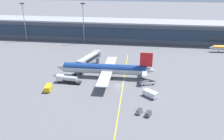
# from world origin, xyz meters

# --- Properties ---
(ground_plane) EXTENTS (700.00, 700.00, 0.00)m
(ground_plane) POSITION_xyz_m (0.00, 0.00, 0.00)
(ground_plane) COLOR slate
(apron_lead_in_line) EXTENTS (3.02, 79.96, 0.01)m
(apron_lead_in_line) POSITION_xyz_m (1.67, 2.00, 0.00)
(apron_lead_in_line) COLOR yellow
(apron_lead_in_line) RESTS_ON ground_plane
(terminal_building) EXTENTS (212.71, 20.56, 14.07)m
(terminal_building) POSITION_xyz_m (-15.53, 75.81, 7.05)
(terminal_building) COLOR #424751
(terminal_building) RESTS_ON ground_plane
(main_airliner) EXTENTS (45.69, 36.11, 12.31)m
(main_airliner) POSITION_xyz_m (-7.24, 8.04, 4.11)
(main_airliner) COLOR #B2B7BC
(main_airliner) RESTS_ON ground_plane
(jet_bridge) EXTENTS (8.58, 20.08, 6.79)m
(jet_bridge) POSITION_xyz_m (-16.46, 18.61, 5.08)
(jet_bridge) COLOR #B2B7BC
(jet_bridge) RESTS_ON ground_plane
(fuel_tanker) EXTENTS (10.96, 3.32, 3.25)m
(fuel_tanker) POSITION_xyz_m (-22.35, -0.33, 1.75)
(fuel_tanker) COLOR #232326
(fuel_tanker) RESTS_ON ground_plane
(lavatory_truck) EXTENTS (5.91, 5.50, 2.50)m
(lavatory_truck) POSITION_xyz_m (13.12, -8.40, 1.42)
(lavatory_truck) COLOR white
(lavatory_truck) RESTS_ON ground_plane
(belt_loader) EXTENTS (6.98, 3.59, 3.49)m
(belt_loader) POSITION_xyz_m (12.05, 2.78, 0.99)
(belt_loader) COLOR white
(belt_loader) RESTS_ON ground_plane
(crew_van) EXTENTS (2.79, 5.25, 2.30)m
(crew_van) POSITION_xyz_m (-27.49, -8.91, 1.31)
(crew_van) COLOR yellow
(crew_van) RESTS_ON ground_plane
(baggage_cart_0) EXTENTS (2.37, 3.02, 1.48)m
(baggage_cart_0) POSITION_xyz_m (9.43, -20.70, 0.78)
(baggage_cart_0) COLOR gray
(baggage_cart_0) RESTS_ON ground_plane
(baggage_cart_1) EXTENTS (2.37, 3.02, 1.48)m
(baggage_cart_1) POSITION_xyz_m (12.43, -21.83, 0.78)
(baggage_cart_1) COLOR #595B60
(baggage_cart_1) RESTS_ON ground_plane
(apron_light_mast_0) EXTENTS (2.80, 0.50, 26.75)m
(apron_light_mast_0) POSITION_xyz_m (-31.28, 63.85, 15.41)
(apron_light_mast_0) COLOR gray
(apron_light_mast_0) RESTS_ON ground_plane
(apron_light_mast_1) EXTENTS (2.80, 0.50, 26.08)m
(apron_light_mast_1) POSITION_xyz_m (-72.99, 63.85, 15.07)
(apron_light_mast_1) COLOR gray
(apron_light_mast_1) RESTS_ON ground_plane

